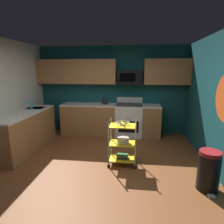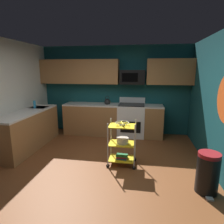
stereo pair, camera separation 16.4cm
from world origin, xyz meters
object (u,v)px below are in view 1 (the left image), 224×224
object	(u,v)px
microwave	(130,77)
trash_can	(209,171)
oven_range	(129,120)
mixing_bowl_large	(123,140)
kettle	(105,102)
book_stack	(122,156)
rolling_cart	(122,143)
dish_soap_bottle	(31,105)
fruit_bowl	(123,123)

from	to	relation	value
microwave	trash_can	world-z (taller)	microwave
oven_range	mixing_bowl_large	distance (m)	1.82
kettle	microwave	bearing A→B (deg)	8.72
book_stack	rolling_cart	bearing A→B (deg)	-90.00
book_stack	oven_range	bearing A→B (deg)	87.81
oven_range	kettle	world-z (taller)	kettle
rolling_cart	oven_range	bearing A→B (deg)	87.81
trash_can	dish_soap_bottle	bearing A→B (deg)	157.07
oven_range	dish_soap_bottle	size ratio (longest dim) A/B	5.50
fruit_bowl	kettle	size ratio (longest dim) A/B	1.03
mixing_bowl_large	kettle	bearing A→B (deg)	109.66
fruit_bowl	kettle	xyz separation A→B (m)	(-0.64, 1.81, 0.12)
oven_range	kettle	distance (m)	0.88
kettle	dish_soap_bottle	size ratio (longest dim) A/B	1.32
rolling_cart	book_stack	bearing A→B (deg)	90.00
microwave	mixing_bowl_large	distance (m)	2.26
mixing_bowl_large	book_stack	world-z (taller)	mixing_bowl_large
fruit_bowl	dish_soap_bottle	bearing A→B (deg)	158.98
fruit_bowl	trash_can	xyz separation A→B (m)	(1.42, -0.70, -0.55)
book_stack	trash_can	distance (m)	1.59
kettle	fruit_bowl	bearing A→B (deg)	-70.61
kettle	trash_can	world-z (taller)	kettle
dish_soap_bottle	trash_can	size ratio (longest dim) A/B	0.30
oven_range	mixing_bowl_large	world-z (taller)	oven_range
oven_range	fruit_bowl	world-z (taller)	oven_range
fruit_bowl	trash_can	distance (m)	1.68
microwave	mixing_bowl_large	world-z (taller)	microwave
microwave	dish_soap_bottle	bearing A→B (deg)	-158.14
kettle	dish_soap_bottle	xyz separation A→B (m)	(-1.77, -0.89, 0.02)
rolling_cart	dish_soap_bottle	xyz separation A→B (m)	(-2.41, 0.93, 0.57)
kettle	dish_soap_bottle	world-z (taller)	kettle
fruit_bowl	mixing_bowl_large	size ratio (longest dim) A/B	1.08
rolling_cart	kettle	bearing A→B (deg)	109.39
microwave	dish_soap_bottle	world-z (taller)	microwave
book_stack	trash_can	world-z (taller)	trash_can
kettle	dish_soap_bottle	bearing A→B (deg)	-153.43
mixing_bowl_large	book_stack	size ratio (longest dim) A/B	1.05
mixing_bowl_large	dish_soap_bottle	size ratio (longest dim) A/B	1.26
rolling_cart	kettle	xyz separation A→B (m)	(-0.64, 1.81, 0.54)
kettle	oven_range	bearing A→B (deg)	0.31
oven_range	trash_can	xyz separation A→B (m)	(1.36, -2.51, -0.15)
rolling_cart	trash_can	world-z (taller)	rolling_cart
oven_range	dish_soap_bottle	distance (m)	2.69
oven_range	microwave	xyz separation A→B (m)	(-0.00, 0.10, 1.22)
fruit_bowl	book_stack	distance (m)	0.71
microwave	book_stack	distance (m)	2.46
fruit_bowl	kettle	distance (m)	1.93
dish_soap_bottle	kettle	bearing A→B (deg)	26.57
fruit_bowl	book_stack	bearing A→B (deg)	0.00
fruit_bowl	mixing_bowl_large	world-z (taller)	fruit_bowl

